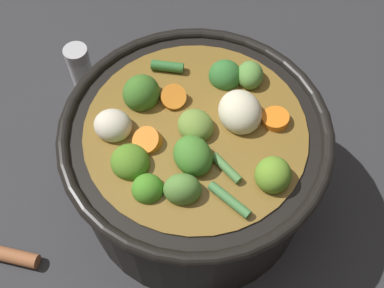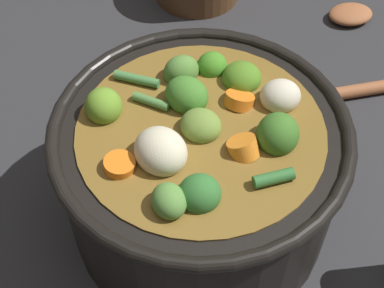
% 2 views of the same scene
% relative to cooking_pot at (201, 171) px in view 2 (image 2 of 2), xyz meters
% --- Properties ---
extents(ground_plane, '(1.10, 1.10, 0.00)m').
position_rel_cooking_pot_xyz_m(ground_plane, '(-0.00, -0.00, -0.08)').
color(ground_plane, '#2D2D30').
extents(cooking_pot, '(0.28, 0.28, 0.17)m').
position_rel_cooking_pot_xyz_m(cooking_pot, '(0.00, 0.00, 0.00)').
color(cooking_pot, black).
rests_on(cooking_pot, ground_plane).
extents(wooden_spoon, '(0.25, 0.21, 0.02)m').
position_rel_cooking_pot_xyz_m(wooden_spoon, '(0.23, 0.25, -0.07)').
color(wooden_spoon, '#A15E38').
rests_on(wooden_spoon, ground_plane).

